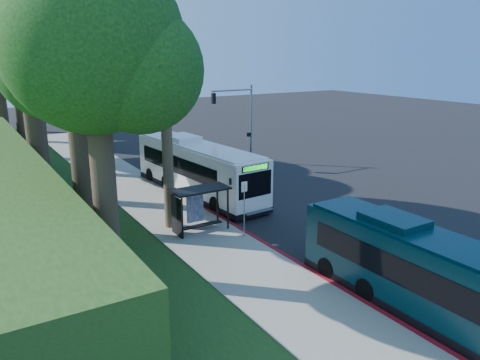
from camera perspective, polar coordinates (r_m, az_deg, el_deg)
ground at (r=32.38m, az=3.87°, el=-2.27°), size 140.00×140.00×0.00m
sidewalk at (r=28.92m, az=-8.02°, el=-4.44°), size 4.50×70.00×0.12m
red_curb at (r=26.59m, az=0.09°, el=-6.07°), size 0.25×30.00×0.13m
grass_verge at (r=31.97m, az=-21.12°, el=-3.47°), size 8.00×70.00×0.06m
bus_shelter at (r=25.92m, az=-5.49°, el=-2.63°), size 3.20×1.51×2.55m
stop_sign_pole at (r=24.91m, az=0.52°, el=-2.63°), size 0.35×0.06×3.17m
traffic_signal_pole at (r=41.63m, az=0.18°, el=7.94°), size 4.10×0.30×7.00m
tree_0 at (r=25.69m, az=-19.94°, el=17.67°), size 8.40×8.00×15.70m
tree_1 at (r=33.48m, az=-25.03°, el=19.05°), size 10.50×10.00×18.26m
tree_2 at (r=41.48m, az=-24.08°, el=15.03°), size 8.82×8.40×15.12m
tree_4 at (r=57.40m, az=-25.90°, el=13.80°), size 8.40×8.00×14.14m
tree_5 at (r=65.47m, az=-25.78°, el=13.14°), size 7.35×7.00×12.86m
tree_6 at (r=19.70m, az=-17.14°, el=14.51°), size 7.56×7.20×13.74m
white_bus at (r=33.10m, az=-5.29°, el=1.52°), size 3.85×13.30×3.91m
teal_bus at (r=19.26m, az=22.05°, el=-10.63°), size 2.57×11.66×3.47m
pickup at (r=40.90m, az=-2.98°, el=2.58°), size 2.62×5.51×1.52m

